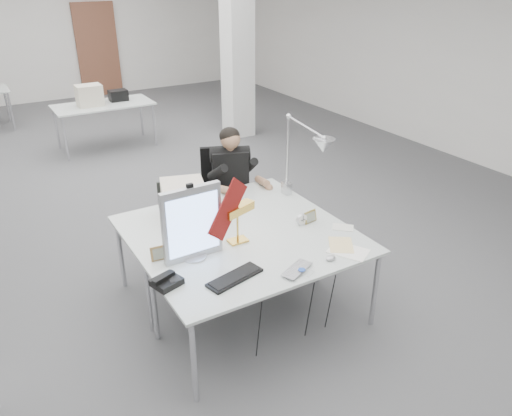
{
  "coord_description": "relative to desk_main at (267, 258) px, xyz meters",
  "views": [
    {
      "loc": [
        -1.82,
        -5.38,
        2.85
      ],
      "look_at": [
        0.19,
        -2.0,
        0.93
      ],
      "focal_mm": 35.0,
      "sensor_mm": 36.0,
      "label": 1
    }
  ],
  "objects": [
    {
      "name": "keyboard",
      "position": [
        -0.38,
        -0.15,
        0.02
      ],
      "size": [
        0.47,
        0.25,
        0.02
      ],
      "primitive_type": "cube",
      "rotation": [
        0.0,
        0.0,
        0.23
      ],
      "color": "black",
      "rests_on": "desk_main"
    },
    {
      "name": "monitor",
      "position": [
        -0.51,
        0.29,
        0.31
      ],
      "size": [
        0.49,
        0.06,
        0.6
      ],
      "primitive_type": "cube",
      "rotation": [
        0.0,
        0.0,
        0.02
      ],
      "color": "#A6A6AA",
      "rests_on": "desk_main"
    },
    {
      "name": "desk_clock",
      "position": [
        0.55,
        0.3,
        0.06
      ],
      "size": [
        0.11,
        0.03,
        0.11
      ],
      "primitive_type": "cylinder",
      "rotation": [
        1.57,
        0.0,
        0.0
      ],
      "color": "silver",
      "rests_on": "desk_main"
    },
    {
      "name": "desk_phone",
      "position": [
        -0.84,
        0.04,
        0.04
      ],
      "size": [
        0.24,
        0.22,
        0.05
      ],
      "primitive_type": "cube",
      "rotation": [
        0.0,
        0.0,
        0.29
      ],
      "color": "black",
      "rests_on": "desk_main"
    },
    {
      "name": "architect_lamp",
      "position": [
        0.81,
        0.68,
        0.49
      ],
      "size": [
        0.33,
        0.77,
        0.96
      ],
      "primitive_type": null,
      "rotation": [
        0.0,
        0.0,
        0.11
      ],
      "color": "silver",
      "rests_on": "desk_second"
    },
    {
      "name": "desk_main",
      "position": [
        0.0,
        0.0,
        0.0
      ],
      "size": [
        1.8,
        0.9,
        0.02
      ],
      "primitive_type": "cube",
      "color": "silver",
      "rests_on": "room_shell"
    },
    {
      "name": "seated_person",
      "position": [
        0.49,
        1.52,
        0.16
      ],
      "size": [
        0.64,
        0.7,
        0.86
      ],
      "primitive_type": null,
      "rotation": [
        0.0,
        0.0,
        -0.37
      ],
      "color": "black",
      "rests_on": "office_chair"
    },
    {
      "name": "room_shell",
      "position": [
        0.04,
        2.63,
        0.95
      ],
      "size": [
        10.04,
        14.04,
        3.24
      ],
      "color": "#4B4B4D",
      "rests_on": "ground"
    },
    {
      "name": "bankers_lamp",
      "position": [
        -0.09,
        0.33,
        0.18
      ],
      "size": [
        0.32,
        0.21,
        0.34
      ],
      "primitive_type": null,
      "rotation": [
        0.0,
        0.0,
        0.32
      ],
      "color": "gold",
      "rests_on": "desk_main"
    },
    {
      "name": "picture_frame_left",
      "position": [
        -0.75,
        0.4,
        0.07
      ],
      "size": [
        0.15,
        0.05,
        0.12
      ],
      "primitive_type": "cube",
      "rotation": [
        -0.21,
        0.0,
        -0.1
      ],
      "color": "#A27A46",
      "rests_on": "desk_main"
    },
    {
      "name": "beige_monitor",
      "position": [
        -0.3,
        0.95,
        0.19
      ],
      "size": [
        0.46,
        0.45,
        0.36
      ],
      "primitive_type": "cube",
      "rotation": [
        0.0,
        0.0,
        -0.29
      ],
      "color": "beige",
      "rests_on": "desk_second"
    },
    {
      "name": "paper_stack_b",
      "position": [
        0.61,
        -0.17,
        0.02
      ],
      "size": [
        0.31,
        0.33,
        0.01
      ],
      "primitive_type": "cube",
      "rotation": [
        0.0,
        0.0,
        -0.6
      ],
      "color": "#EACD8B",
      "rests_on": "desk_main"
    },
    {
      "name": "office_chair",
      "position": [
        0.49,
        1.57,
        -0.15
      ],
      "size": [
        0.75,
        0.75,
        1.18
      ],
      "primitive_type": null,
      "rotation": [
        0.0,
        0.0,
        -0.37
      ],
      "color": "black",
      "rests_on": "room_shell"
    },
    {
      "name": "bg_desk_a",
      "position": [
        0.2,
        5.5,
        0.0
      ],
      "size": [
        1.6,
        0.8,
        0.02
      ],
      "primitive_type": "cube",
      "color": "silver",
      "rests_on": "room_shell"
    },
    {
      "name": "pennant",
      "position": [
        -0.21,
        0.25,
        0.38
      ],
      "size": [
        0.44,
        0.17,
        0.5
      ],
      "primitive_type": "cube",
      "rotation": [
        0.0,
        -0.87,
        0.34
      ],
      "color": "#660F0D",
      "rests_on": "monitor"
    },
    {
      "name": "desk_second",
      "position": [
        0.0,
        0.9,
        0.0
      ],
      "size": [
        1.8,
        0.9,
        0.02
      ],
      "primitive_type": "cube",
      "color": "silver",
      "rests_on": "room_shell"
    },
    {
      "name": "mouse",
      "position": [
        0.4,
        -0.3,
        0.03
      ],
      "size": [
        0.09,
        0.06,
        0.04
      ],
      "primitive_type": "ellipsoid",
      "rotation": [
        0.0,
        0.0,
        -0.04
      ],
      "color": "#ACADB1",
      "rests_on": "desk_main"
    },
    {
      "name": "laptop",
      "position": [
        0.09,
        -0.34,
        0.02
      ],
      "size": [
        0.35,
        0.29,
        0.02
      ],
      "primitive_type": "imported",
      "rotation": [
        0.0,
        0.0,
        0.43
      ],
      "color": "#ABAAAF",
      "rests_on": "desk_main"
    },
    {
      "name": "picture_frame_right",
      "position": [
        0.64,
        0.3,
        0.07
      ],
      "size": [
        0.14,
        0.06,
        0.11
      ],
      "primitive_type": "cube",
      "rotation": [
        -0.21,
        0.0,
        0.18
      ],
      "color": "olive",
      "rests_on": "desk_main"
    },
    {
      "name": "paper_stack_c",
      "position": [
        0.83,
        0.06,
        0.02
      ],
      "size": [
        0.22,
        0.22,
        0.01
      ],
      "primitive_type": "cube",
      "rotation": [
        0.0,
        0.0,
        -0.75
      ],
      "color": "silver",
      "rests_on": "desk_main"
    },
    {
      "name": "paper_stack_a",
      "position": [
        0.6,
        -0.27,
        0.02
      ],
      "size": [
        0.34,
        0.37,
        0.01
      ],
      "primitive_type": "cube",
      "rotation": [
        0.0,
        0.0,
        0.52
      ],
      "color": "white",
      "rests_on": "desk_main"
    }
  ]
}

